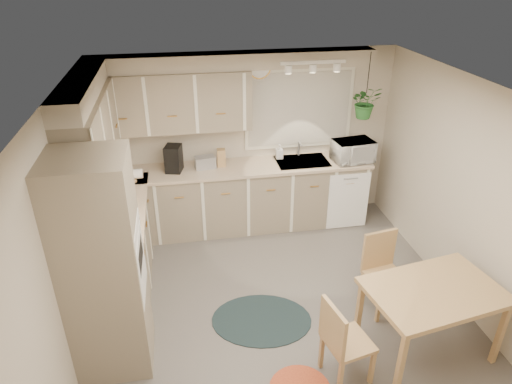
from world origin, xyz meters
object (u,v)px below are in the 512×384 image
Objects in this scene: dining_table at (428,321)px; chair_left at (349,340)px; chair_back at (386,275)px; microwave at (353,149)px; braided_rug at (262,320)px.

dining_table is 1.41× the size of chair_left.
microwave reaches higher than chair_back.
chair_back reaches higher than dining_table.
chair_left is (-0.85, -0.15, 0.05)m from dining_table.
dining_table is at bearing -100.62° from microwave.
dining_table is at bearing -24.74° from braided_rug.
chair_back is (-0.14, 0.65, 0.06)m from dining_table.
dining_table is 1.38× the size of chair_back.
braided_rug is at bearing -138.86° from microwave.
braided_rug is (-1.48, 0.68, -0.37)m from dining_table.
dining_table is 1.13× the size of braided_rug.
chair_back is 1.65× the size of microwave.
microwave is at bearing 147.51° from chair_left.
chair_back is at bearing -1.38° from braided_rug.
chair_left is 2.92m from microwave.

